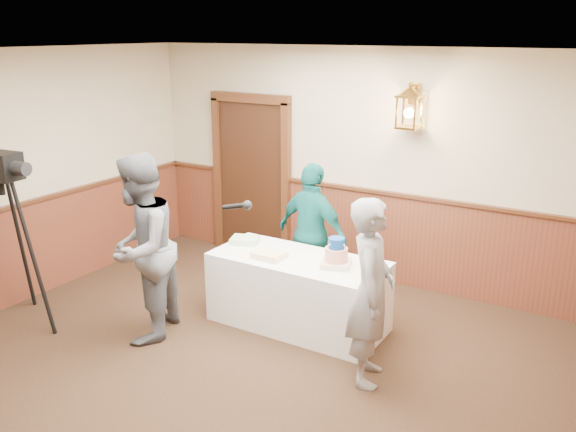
% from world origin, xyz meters
% --- Properties ---
extents(ground, '(7.00, 7.00, 0.00)m').
position_xyz_m(ground, '(0.00, 0.00, 0.00)').
color(ground, black).
rests_on(ground, ground).
extents(room_shell, '(6.02, 7.02, 2.81)m').
position_xyz_m(room_shell, '(-0.05, 0.45, 1.52)').
color(room_shell, '#C0AE90').
rests_on(room_shell, ground).
extents(display_table, '(1.80, 0.80, 0.75)m').
position_xyz_m(display_table, '(0.03, 1.90, 0.38)').
color(display_table, white).
rests_on(display_table, ground).
extents(tiered_cake, '(0.36, 0.36, 0.29)m').
position_xyz_m(tiered_cake, '(0.46, 1.90, 0.86)').
color(tiered_cake, beige).
rests_on(tiered_cake, display_table).
extents(sheet_cake_yellow, '(0.32, 0.25, 0.06)m').
position_xyz_m(sheet_cake_yellow, '(-0.22, 1.74, 0.78)').
color(sheet_cake_yellow, '#FFE098').
rests_on(sheet_cake_yellow, display_table).
extents(sheet_cake_green, '(0.35, 0.31, 0.07)m').
position_xyz_m(sheet_cake_green, '(-0.69, 1.98, 0.78)').
color(sheet_cake_green, '#8EC289').
rests_on(sheet_cake_green, display_table).
extents(interviewer, '(1.64, 1.10, 1.87)m').
position_xyz_m(interviewer, '(-1.17, 0.90, 0.94)').
color(interviewer, slate).
rests_on(interviewer, ground).
extents(baker, '(0.58, 0.71, 1.67)m').
position_xyz_m(baker, '(1.08, 1.33, 0.83)').
color(baker, gray).
rests_on(baker, ground).
extents(assistant_p, '(0.99, 0.57, 1.59)m').
position_xyz_m(assistant_p, '(-0.16, 2.53, 0.80)').
color(assistant_p, '#136361').
rests_on(assistant_p, ground).
extents(tv_camera_rig, '(0.72, 0.67, 1.84)m').
position_xyz_m(tv_camera_rig, '(-2.48, 0.39, 0.83)').
color(tv_camera_rig, black).
rests_on(tv_camera_rig, ground).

